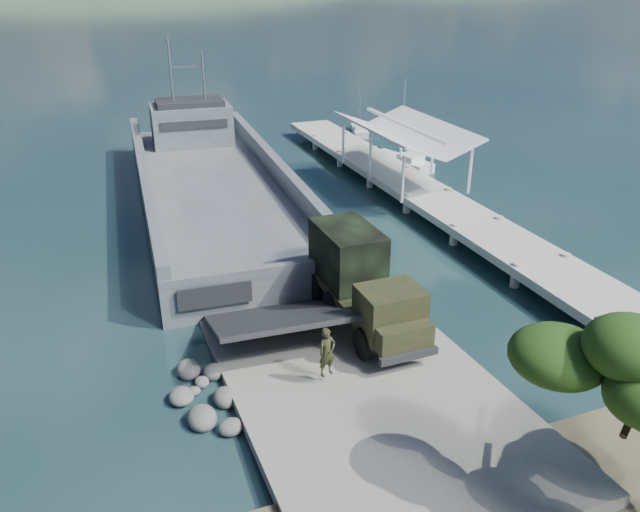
{
  "coord_description": "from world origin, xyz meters",
  "views": [
    {
      "loc": [
        -8.84,
        -19.76,
        15.31
      ],
      "look_at": [
        1.09,
        6.0,
        2.64
      ],
      "focal_mm": 35.0,
      "sensor_mm": 36.0,
      "label": 1
    }
  ],
  "objects_px": {
    "landing_craft": "(214,194)",
    "soldier": "(327,361)",
    "pier": "(409,176)",
    "sailboat_far": "(360,131)",
    "sailboat_near": "(402,162)",
    "military_truck": "(360,280)"
  },
  "relations": [
    {
      "from": "pier",
      "to": "military_truck",
      "type": "relative_size",
      "value": 5.12
    },
    {
      "from": "pier",
      "to": "sailboat_near",
      "type": "height_order",
      "value": "sailboat_near"
    },
    {
      "from": "soldier",
      "to": "sailboat_far",
      "type": "relative_size",
      "value": 0.35
    },
    {
      "from": "pier",
      "to": "landing_craft",
      "type": "relative_size",
      "value": 1.13
    },
    {
      "from": "military_truck",
      "to": "soldier",
      "type": "xyz_separation_m",
      "value": [
        -3.29,
        -4.14,
        -0.95
      ]
    },
    {
      "from": "landing_craft",
      "to": "sailboat_near",
      "type": "height_order",
      "value": "landing_craft"
    },
    {
      "from": "landing_craft",
      "to": "sailboat_near",
      "type": "distance_m",
      "value": 17.55
    },
    {
      "from": "pier",
      "to": "sailboat_far",
      "type": "bearing_deg",
      "value": 75.96
    },
    {
      "from": "military_truck",
      "to": "sailboat_near",
      "type": "height_order",
      "value": "sailboat_near"
    },
    {
      "from": "soldier",
      "to": "sailboat_near",
      "type": "distance_m",
      "value": 32.12
    },
    {
      "from": "sailboat_far",
      "to": "pier",
      "type": "bearing_deg",
      "value": -85.91
    },
    {
      "from": "pier",
      "to": "sailboat_near",
      "type": "distance_m",
      "value": 7.98
    },
    {
      "from": "landing_craft",
      "to": "sailboat_far",
      "type": "distance_m",
      "value": 24.62
    },
    {
      "from": "sailboat_near",
      "to": "soldier",
      "type": "bearing_deg",
      "value": -139.06
    },
    {
      "from": "pier",
      "to": "soldier",
      "type": "height_order",
      "value": "pier"
    },
    {
      "from": "landing_craft",
      "to": "soldier",
      "type": "relative_size",
      "value": 19.05
    },
    {
      "from": "pier",
      "to": "sailboat_far",
      "type": "relative_size",
      "value": 7.61
    },
    {
      "from": "military_truck",
      "to": "soldier",
      "type": "relative_size",
      "value": 4.21
    },
    {
      "from": "military_truck",
      "to": "sailboat_near",
      "type": "distance_m",
      "value": 26.93
    },
    {
      "from": "landing_craft",
      "to": "sailboat_far",
      "type": "height_order",
      "value": "landing_craft"
    },
    {
      "from": "pier",
      "to": "sailboat_near",
      "type": "bearing_deg",
      "value": 65.23
    },
    {
      "from": "landing_craft",
      "to": "sailboat_far",
      "type": "relative_size",
      "value": 6.72
    }
  ]
}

